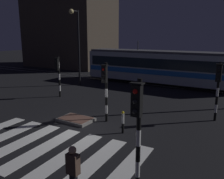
% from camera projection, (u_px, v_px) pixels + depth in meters
% --- Properties ---
extents(ground_plane, '(120.00, 120.00, 0.00)m').
position_uv_depth(ground_plane, '(78.00, 131.00, 12.08)').
color(ground_plane, black).
extents(rail_near, '(80.00, 0.12, 0.03)m').
position_uv_depth(rail_near, '(163.00, 86.00, 22.56)').
color(rail_near, '#59595E').
rests_on(rail_near, ground).
extents(rail_far, '(80.00, 0.12, 0.03)m').
position_uv_depth(rail_far, '(168.00, 84.00, 23.76)').
color(rail_far, '#59595E').
rests_on(rail_far, ground).
extents(crosswalk_zebra, '(8.51, 4.87, 0.02)m').
position_uv_depth(crosswalk_zebra, '(43.00, 149.00, 10.15)').
color(crosswalk_zebra, silver).
rests_on(crosswalk_zebra, ground).
extents(traffic_island, '(1.88, 1.29, 0.18)m').
position_uv_depth(traffic_island, '(76.00, 120.00, 13.42)').
color(traffic_island, slate).
rests_on(traffic_island, ground).
extents(traffic_light_corner_far_right, '(0.36, 0.42, 3.29)m').
position_uv_depth(traffic_light_corner_far_right, '(218.00, 83.00, 12.97)').
color(traffic_light_corner_far_right, black).
rests_on(traffic_light_corner_far_right, ground).
extents(traffic_light_corner_far_left, '(0.36, 0.42, 3.13)m').
position_uv_depth(traffic_light_corner_far_left, '(58.00, 70.00, 18.30)').
color(traffic_light_corner_far_left, black).
rests_on(traffic_light_corner_far_left, ground).
extents(traffic_light_corner_near_right, '(0.36, 0.42, 3.51)m').
position_uv_depth(traffic_light_corner_near_right, '(138.00, 120.00, 6.81)').
color(traffic_light_corner_near_right, black).
rests_on(traffic_light_corner_near_right, ground).
extents(traffic_light_median_centre, '(0.36, 0.42, 3.27)m').
position_uv_depth(traffic_light_median_centre, '(105.00, 84.00, 12.85)').
color(traffic_light_median_centre, black).
rests_on(traffic_light_median_centre, ground).
extents(street_lamp_trackside_left, '(0.44, 1.21, 6.94)m').
position_uv_depth(street_lamp_trackside_left, '(77.00, 38.00, 22.14)').
color(street_lamp_trackside_left, black).
rests_on(street_lamp_trackside_left, ground).
extents(tram, '(14.56, 2.58, 4.15)m').
position_uv_depth(tram, '(158.00, 67.00, 23.22)').
color(tram, '#B2BCC1').
rests_on(tram, ground).
extents(pedestrian_waiting_at_kerb, '(0.36, 0.24, 1.71)m').
position_uv_depth(pedestrian_waiting_at_kerb, '(73.00, 174.00, 6.75)').
color(pedestrian_waiting_at_kerb, black).
rests_on(pedestrian_waiting_at_kerb, ground).
extents(bollard_island_edge, '(0.12, 0.12, 1.11)m').
position_uv_depth(bollard_island_edge, '(123.00, 122.00, 11.67)').
color(bollard_island_edge, black).
rests_on(bollard_island_edge, ground).
extents(building_backdrop, '(12.70, 8.00, 9.99)m').
position_uv_depth(building_backdrop, '(70.00, 33.00, 36.97)').
color(building_backdrop, '#42382D').
rests_on(building_backdrop, ground).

